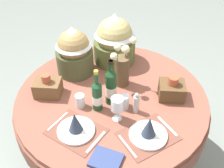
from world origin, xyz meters
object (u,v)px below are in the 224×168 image
(dining_table, at_px, (112,108))
(wine_glass_right, at_px, (117,105))
(gift_tub_back_centre, at_px, (114,37))
(wine_bottle_centre, at_px, (111,87))
(book_on_table, at_px, (106,160))
(woven_basket_side_right, at_px, (172,89))
(flower_vase, at_px, (122,67))
(tumbler_mid, at_px, (124,102))
(gift_tub_back_left, at_px, (74,49))
(place_setting_left, at_px, (76,127))
(tumbler_near_right, at_px, (80,101))
(woven_basket_side_left, at_px, (48,87))
(place_setting_right, at_px, (149,131))
(pepper_mill, at_px, (136,103))
(wine_bottle_left, at_px, (97,95))

(dining_table, distance_m, wine_glass_right, 0.35)
(gift_tub_back_centre, bearing_deg, wine_bottle_centre, -88.50)
(book_on_table, bearing_deg, gift_tub_back_centre, 108.79)
(woven_basket_side_right, bearing_deg, flower_vase, 162.01)
(flower_vase, distance_m, tumbler_mid, 0.28)
(gift_tub_back_left, bearing_deg, place_setting_left, -79.86)
(book_on_table, xyz_separation_m, gift_tub_back_centre, (-0.02, 1.02, 0.21))
(tumbler_near_right, height_order, woven_basket_side_left, woven_basket_side_left)
(place_setting_left, relative_size, gift_tub_back_centre, 0.99)
(book_on_table, distance_m, woven_basket_side_left, 0.72)
(tumbler_near_right, distance_m, gift_tub_back_left, 0.44)
(wine_bottle_centre, bearing_deg, wine_glass_right, -72.22)
(tumbler_near_right, height_order, woven_basket_side_right, woven_basket_side_right)
(dining_table, xyz_separation_m, wine_bottle_centre, (0.00, -0.06, 0.27))
(dining_table, distance_m, book_on_table, 0.58)
(place_setting_left, distance_m, tumbler_mid, 0.38)
(wine_bottle_centre, relative_size, woven_basket_side_left, 1.87)
(flower_vase, bearing_deg, place_setting_left, -117.85)
(place_setting_left, xyz_separation_m, flower_vase, (0.26, 0.50, 0.11))
(gift_tub_back_left, bearing_deg, book_on_table, -68.92)
(wine_bottle_centre, bearing_deg, gift_tub_back_centre, 91.50)
(woven_basket_side_left, bearing_deg, place_setting_right, -25.66)
(dining_table, height_order, book_on_table, book_on_table)
(tumbler_mid, bearing_deg, flower_vase, 96.87)
(dining_table, xyz_separation_m, tumbler_mid, (0.10, -0.12, 0.18))
(gift_tub_back_left, height_order, woven_basket_side_right, gift_tub_back_left)
(place_setting_right, relative_size, wine_bottle_centre, 1.21)
(place_setting_left, relative_size, wine_bottle_centre, 1.20)
(pepper_mill, relative_size, book_on_table, 0.93)
(pepper_mill, bearing_deg, book_on_table, -111.71)
(place_setting_left, xyz_separation_m, wine_bottle_centre, (0.20, 0.29, 0.09))
(place_setting_right, relative_size, pepper_mill, 2.61)
(tumbler_near_right, xyz_separation_m, woven_basket_side_left, (-0.25, 0.11, 0.02))
(wine_bottle_left, bearing_deg, gift_tub_back_left, 118.56)
(wine_bottle_centre, height_order, book_on_table, wine_bottle_centre)
(wine_bottle_centre, relative_size, tumbler_mid, 3.31)
(wine_bottle_left, xyz_separation_m, tumbler_mid, (0.18, 0.02, -0.07))
(pepper_mill, distance_m, gift_tub_back_centre, 0.65)
(dining_table, distance_m, wine_bottle_centre, 0.28)
(tumbler_near_right, bearing_deg, wine_bottle_left, -6.07)
(tumbler_near_right, distance_m, gift_tub_back_centre, 0.64)
(place_setting_right, bearing_deg, gift_tub_back_left, 131.73)
(dining_table, xyz_separation_m, gift_tub_back_left, (-0.31, 0.27, 0.34))
(wine_bottle_left, distance_m, wine_glass_right, 0.17)
(place_setting_left, bearing_deg, dining_table, 61.10)
(dining_table, xyz_separation_m, woven_basket_side_right, (0.43, 0.02, 0.19))
(wine_bottle_left, height_order, pepper_mill, wine_bottle_left)
(place_setting_right, distance_m, wine_bottle_left, 0.42)
(pepper_mill, bearing_deg, tumbler_near_right, 176.58)
(dining_table, xyz_separation_m, place_setting_right, (0.26, -0.36, 0.18))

